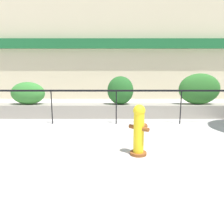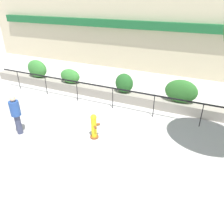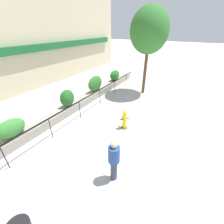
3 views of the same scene
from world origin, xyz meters
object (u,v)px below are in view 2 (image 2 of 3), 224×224
Objects in this scene: hedge_bush_1 at (70,76)px; hedge_bush_3 at (181,91)px; hedge_bush_2 at (124,83)px; hedge_bush_0 at (37,69)px; fire_hydrant at (94,126)px; pedestrian at (16,113)px.

hedge_bush_3 reaches higher than hedge_bush_1.
hedge_bush_3 is at bearing 0.00° from hedge_bush_2.
hedge_bush_2 is 2.98m from hedge_bush_3.
hedge_bush_0 is at bearing 180.00° from hedge_bush_1.
hedge_bush_3 is at bearing 0.00° from hedge_bush_0.
hedge_bush_2 is at bearing 180.00° from hedge_bush_3.
hedge_bush_3 is (9.00, 0.00, 0.03)m from hedge_bush_0.
hedge_bush_0 is 7.36m from fire_hydrant.
hedge_bush_2 is 0.68× the size of hedge_bush_3.
pedestrian is (0.71, -4.89, 0.06)m from hedge_bush_1.
hedge_bush_3 is at bearing 40.24° from pedestrian.
hedge_bush_0 is at bearing 148.48° from fire_hydrant.
pedestrian is (-2.79, -4.89, -0.04)m from hedge_bush_2.
hedge_bush_1 is 4.94m from pedestrian.
hedge_bush_0 is 0.82× the size of pedestrian.
fire_hydrant is (6.26, -3.84, -0.51)m from hedge_bush_0.
fire_hydrant is (3.75, -3.84, -0.37)m from hedge_bush_1.
hedge_bush_3 is 4.74m from fire_hydrant.
hedge_bush_1 reaches higher than fire_hydrant.
fire_hydrant is 0.62× the size of pedestrian.
hedge_bush_3 is 7.57m from pedestrian.
hedge_bush_3 is 0.91× the size of pedestrian.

